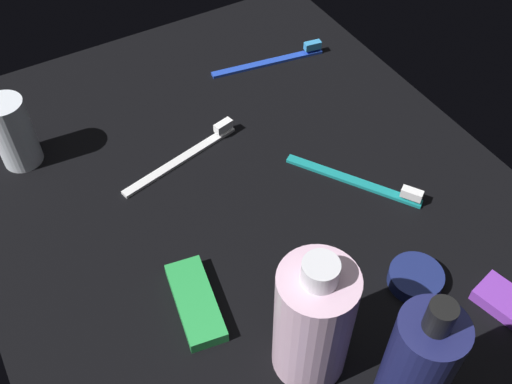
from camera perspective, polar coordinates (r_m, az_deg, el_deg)
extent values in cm
cube|color=black|center=(73.54, 0.00, -1.85)|extent=(84.00, 64.00, 1.20)
cylinder|color=#1B1E50|center=(54.63, 14.90, -16.32)|extent=(5.73, 5.73, 15.95)
cylinder|color=black|center=(46.57, 17.17, -11.34)|extent=(2.20, 2.20, 2.80)
cylinder|color=silver|center=(56.24, 5.46, -12.30)|extent=(7.28, 7.28, 14.35)
cylinder|color=silver|center=(49.20, 6.16, -7.60)|extent=(3.20, 3.20, 2.20)
cylinder|color=silver|center=(81.25, -22.16, 5.27)|extent=(5.02, 5.02, 9.66)
cube|color=white|center=(78.79, -7.21, 3.19)|extent=(5.29, 17.80, 0.90)
cube|color=white|center=(81.27, -3.14, 6.31)|extent=(1.67, 2.78, 1.20)
cube|color=teal|center=(76.61, 9.22, 1.19)|extent=(15.68, 10.93, 0.90)
cube|color=white|center=(75.04, 14.65, -0.17)|extent=(2.78, 2.35, 1.20)
cube|color=blue|center=(94.11, 1.13, 12.35)|extent=(4.06, 17.96, 0.90)
cube|color=#338CCC|center=(96.06, 5.42, 13.75)|extent=(1.50, 2.74, 1.20)
cube|color=green|center=(64.88, -5.80, -10.40)|extent=(10.92, 5.69, 1.50)
cylinder|color=navy|center=(68.31, 14.98, -7.94)|extent=(6.01, 6.01, 1.71)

